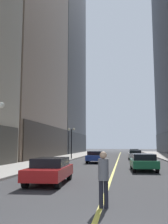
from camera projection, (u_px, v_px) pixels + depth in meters
ground_plane at (118, 158)px, 38.47m from camera, size 200.00×200.00×0.00m
sidewalk_left at (65, 158)px, 39.72m from camera, size 4.50×78.00×0.15m
lane_centre_stripe at (118, 158)px, 38.47m from camera, size 0.16×70.00×0.01m
building_left_far at (50, 46)px, 69.50m from camera, size 16.02×26.00×57.98m
car_red at (50, 169)px, 13.35m from camera, size 1.98×4.37×1.32m
car_green at (143, 162)px, 19.89m from camera, size 2.01×4.28×1.32m
car_blue at (95, 156)px, 29.14m from camera, size 1.96×4.22×1.32m
car_white at (135, 154)px, 35.97m from camera, size 1.81×4.65×1.32m
car_yellow at (134, 152)px, 45.73m from camera, size 1.92×4.46×1.32m
pedestrian_in_grey_suit at (103, 175)px, 8.18m from camera, size 0.40×0.40×1.78m
street_lamp_left_far at (71, 136)px, 35.65m from camera, size 1.06×0.36×4.43m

